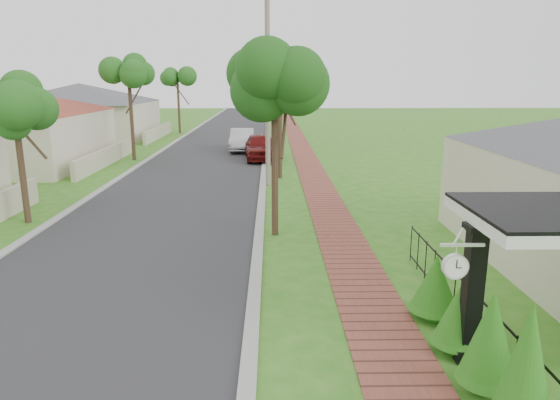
% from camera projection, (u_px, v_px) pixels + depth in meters
% --- Properties ---
extents(ground, '(160.00, 160.00, 0.00)m').
position_uv_depth(ground, '(219.00, 333.00, 9.87)').
color(ground, '#2D751C').
rests_on(ground, ground).
extents(road, '(7.00, 120.00, 0.02)m').
position_uv_depth(road, '(202.00, 165.00, 29.26)').
color(road, '#28282B').
rests_on(road, ground).
extents(kerb_right, '(0.30, 120.00, 0.10)m').
position_uv_depth(kerb_right, '(264.00, 165.00, 29.32)').
color(kerb_right, '#9E9E99').
rests_on(kerb_right, ground).
extents(kerb_left, '(0.30, 120.00, 0.10)m').
position_uv_depth(kerb_left, '(140.00, 165.00, 29.19)').
color(kerb_left, '#9E9E99').
rests_on(kerb_left, ground).
extents(sidewalk, '(1.50, 120.00, 0.03)m').
position_uv_depth(sidewalk, '(309.00, 165.00, 29.36)').
color(sidewalk, brown).
rests_on(sidewalk, ground).
extents(porch_post, '(0.48, 0.48, 2.52)m').
position_uv_depth(porch_post, '(471.00, 301.00, 8.71)').
color(porch_post, black).
rests_on(porch_post, ground).
extents(picket_fence, '(0.03, 8.02, 1.00)m').
position_uv_depth(picket_fence, '(467.00, 306.00, 9.83)').
color(picket_fence, black).
rests_on(picket_fence, ground).
extents(street_trees, '(10.70, 37.65, 5.89)m').
position_uv_depth(street_trees, '(215.00, 85.00, 34.84)').
color(street_trees, '#382619').
rests_on(street_trees, ground).
extents(hedge_row, '(0.92, 4.55, 2.20)m').
position_uv_depth(hedge_row, '(471.00, 326.00, 8.48)').
color(hedge_row, '#1E5B12').
rests_on(hedge_row, ground).
extents(far_house_grey, '(15.56, 15.56, 4.60)m').
position_uv_depth(far_house_grey, '(82.00, 111.00, 42.11)').
color(far_house_grey, beige).
rests_on(far_house_grey, ground).
extents(parked_car_red, '(2.29, 4.90, 1.62)m').
position_uv_depth(parked_car_red, '(261.00, 147.00, 31.09)').
color(parked_car_red, '#5E0F0E').
rests_on(parked_car_red, ground).
extents(parked_car_white, '(1.64, 4.58, 1.50)m').
position_uv_depth(parked_car_white, '(242.00, 140.00, 35.02)').
color(parked_car_white, '#BBBBBD').
rests_on(parked_car_white, ground).
extents(near_tree, '(2.21, 2.21, 5.68)m').
position_uv_depth(near_tree, '(275.00, 92.00, 15.09)').
color(near_tree, '#382619').
rests_on(near_tree, ground).
extents(utility_pole, '(1.20, 0.24, 8.75)m').
position_uv_depth(utility_pole, '(268.00, 90.00, 22.68)').
color(utility_pole, gray).
rests_on(utility_pole, ground).
extents(station_clock, '(0.72, 0.13, 0.61)m').
position_uv_depth(station_clock, '(456.00, 265.00, 8.12)').
color(station_clock, white).
rests_on(station_clock, ground).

